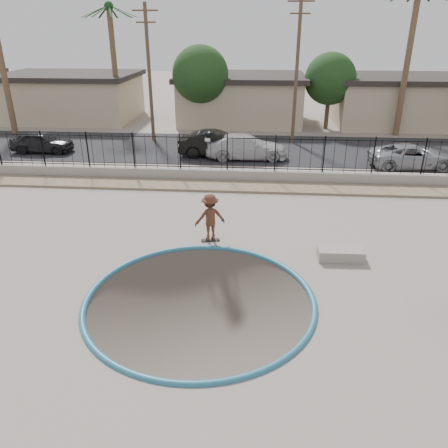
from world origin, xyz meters
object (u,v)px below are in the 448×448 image
car_a (42,142)px  car_b (217,144)px  car_c (246,147)px  concrete_ledge (340,254)px  skateboard (210,240)px  car_d (412,156)px  skater (210,219)px

car_a → car_b: car_b is taller
car_b → car_c: bearing=-103.9°
concrete_ledge → car_a: car_a is taller
car_b → car_c: (1.88, -0.41, -0.05)m
concrete_ledge → car_b: (-5.64, 13.06, 0.62)m
concrete_ledge → car_c: (-3.76, 12.65, 0.57)m
skateboard → car_c: bearing=72.6°
skateboard → concrete_ledge: bearing=-25.1°
car_a → car_c: 13.28m
car_c → car_d: 9.69m
car_a → car_c: bearing=-92.6°
skater → car_a: bearing=-65.3°
concrete_ledge → car_d: (5.85, 11.46, 0.51)m
skateboard → concrete_ledge: 4.87m
skater → car_b: size_ratio=0.38×
concrete_ledge → car_b: bearing=113.4°
car_b → car_d: car_b is taller
skateboard → car_b: (-0.89, 12.00, 0.77)m
car_d → skater: bearing=128.5°
skateboard → car_b: size_ratio=0.15×
concrete_ledge → car_a: bearing=142.5°
car_d → car_a: bearing=80.1°
concrete_ledge → car_b: 14.24m
skater → skateboard: skater is taller
car_c → car_d: bearing=-100.7°
car_b → skater: bearing=-177.4°
skateboard → car_d: car_d is taller
car_b → car_c: 1.92m
skateboard → car_c: (0.99, 11.59, 0.72)m
car_a → car_d: bearing=-94.9°
skater → car_a: skater is taller
skateboard → car_b: car_b is taller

